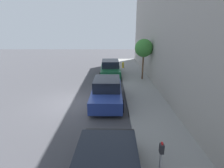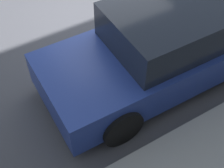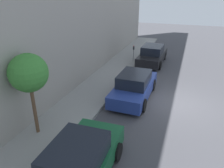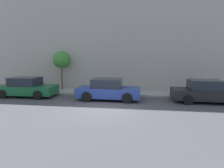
# 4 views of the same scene
# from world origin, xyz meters

# --- Properties ---
(ground_plane) EXTENTS (60.00, 60.00, 0.00)m
(ground_plane) POSITION_xyz_m (0.00, 0.00, 0.00)
(ground_plane) COLOR #424247
(sidewalk) EXTENTS (2.48, 32.00, 0.15)m
(sidewalk) POSITION_xyz_m (4.74, 0.00, 0.07)
(sidewalk) COLOR gray
(sidewalk) RESTS_ON ground_plane
(parked_sedan_second) EXTENTS (1.92, 4.52, 1.54)m
(parked_sedan_second) POSITION_xyz_m (2.27, 0.15, 0.72)
(parked_sedan_second) COLOR navy
(parked_sedan_second) RESTS_ON ground_plane
(parked_sedan_third) EXTENTS (1.92, 4.55, 1.54)m
(parked_sedan_third) POSITION_xyz_m (2.42, 6.66, 0.72)
(parked_sedan_third) COLOR #14512D
(parked_sedan_third) RESTS_ON ground_plane
(parking_meter_near) EXTENTS (0.11, 0.15, 1.37)m
(parking_meter_near) POSITION_xyz_m (3.95, -6.06, 0.99)
(parking_meter_near) COLOR #ADADB2
(parking_meter_near) RESTS_ON sidewalk
(street_tree) EXTENTS (1.53, 1.53, 3.50)m
(street_tree) POSITION_xyz_m (5.30, 4.99, 2.87)
(street_tree) COLOR brown
(street_tree) RESTS_ON sidewalk
(fire_hydrant) EXTENTS (0.20, 0.20, 0.69)m
(fire_hydrant) POSITION_xyz_m (3.85, 9.62, 0.49)
(fire_hydrant) COLOR gold
(fire_hydrant) RESTS_ON sidewalk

